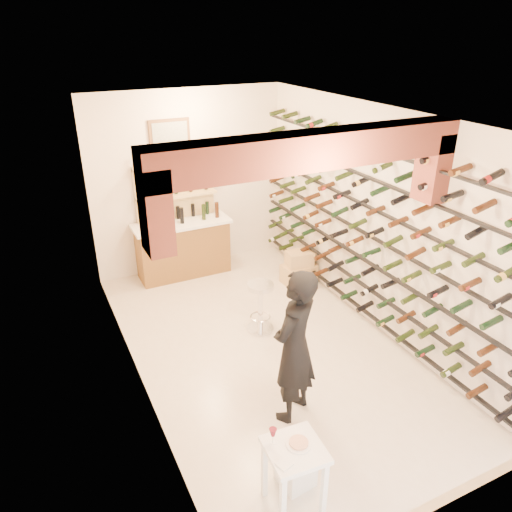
{
  "coord_description": "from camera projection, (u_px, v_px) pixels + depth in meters",
  "views": [
    {
      "loc": [
        -2.63,
        -5.07,
        4.15
      ],
      "look_at": [
        0.0,
        0.3,
        1.3
      ],
      "focal_mm": 34.38,
      "sensor_mm": 36.0,
      "label": 1
    }
  ],
  "objects": [
    {
      "name": "crate_upper",
      "position": [
        299.0,
        259.0,
        8.48
      ],
      "size": [
        0.48,
        0.36,
        0.26
      ],
      "primitive_type": "cube",
      "rotation": [
        0.0,
        0.0,
        -0.13
      ],
      "color": "tan",
      "rests_on": "crate_lower"
    },
    {
      "name": "back_counter",
      "position": [
        183.0,
        247.0,
        8.74
      ],
      "size": [
        1.7,
        0.62,
        1.29
      ],
      "color": "brown",
      "rests_on": "ground"
    },
    {
      "name": "person",
      "position": [
        295.0,
        347.0,
        5.38
      ],
      "size": [
        0.81,
        0.74,
        1.86
      ],
      "primitive_type": "imported",
      "rotation": [
        0.0,
        0.0,
        3.71
      ],
      "color": "black",
      "rests_on": "ground"
    },
    {
      "name": "room_shell",
      "position": [
        277.0,
        202.0,
        5.76
      ],
      "size": [
        3.52,
        6.02,
        3.21
      ],
      "color": "beige",
      "rests_on": "ground"
    },
    {
      "name": "back_shelving",
      "position": [
        177.0,
        209.0,
        8.66
      ],
      "size": [
        1.4,
        0.31,
        2.73
      ],
      "color": "#D4B577",
      "rests_on": "ground"
    },
    {
      "name": "tasting_table",
      "position": [
        294.0,
        458.0,
        4.41
      ],
      "size": [
        0.54,
        0.54,
        0.89
      ],
      "rotation": [
        0.0,
        0.0,
        -0.07
      ],
      "color": "white",
      "rests_on": "ground"
    },
    {
      "name": "wine_rack",
      "position": [
        363.0,
        228.0,
        6.88
      ],
      "size": [
        0.32,
        5.7,
        2.56
      ],
      "color": "black",
      "rests_on": "ground"
    },
    {
      "name": "crate_lower",
      "position": [
        299.0,
        274.0,
        8.6
      ],
      "size": [
        0.58,
        0.43,
        0.33
      ],
      "primitive_type": "cube",
      "rotation": [
        0.0,
        0.0,
        0.07
      ],
      "color": "tan",
      "rests_on": "ground"
    },
    {
      "name": "white_stool",
      "position": [
        296.0,
        468.0,
        4.82
      ],
      "size": [
        0.34,
        0.34,
        0.39
      ],
      "primitive_type": "cube",
      "rotation": [
        0.0,
        0.0,
        0.11
      ],
      "color": "white",
      "rests_on": "ground"
    },
    {
      "name": "ground",
      "position": [
        265.0,
        347.0,
        6.94
      ],
      "size": [
        6.0,
        6.0,
        0.0
      ],
      "primitive_type": "plane",
      "color": "beige",
      "rests_on": "ground"
    },
    {
      "name": "chrome_barstool",
      "position": [
        260.0,
        303.0,
        7.15
      ],
      "size": [
        0.4,
        0.4,
        0.78
      ],
      "rotation": [
        0.0,
        0.0,
        -0.27
      ],
      "color": "silver",
      "rests_on": "ground"
    }
  ]
}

